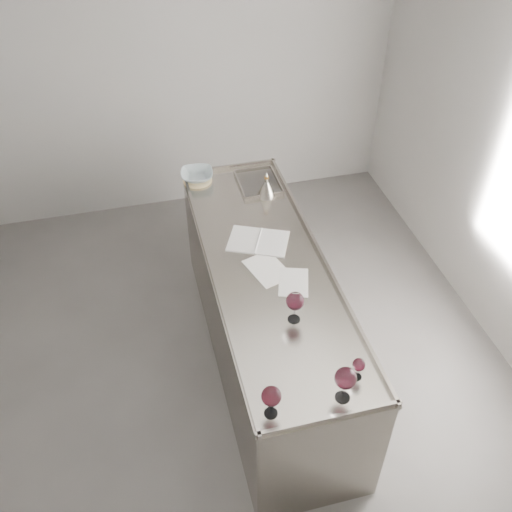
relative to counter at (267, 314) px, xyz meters
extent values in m
cube|color=#54514F|center=(-0.50, -0.30, -0.48)|extent=(4.50, 5.00, 0.02)
cube|color=#9F9C9A|center=(-0.50, 2.21, 0.93)|extent=(4.50, 0.02, 2.80)
cube|color=gray|center=(0.00, 0.00, -0.01)|extent=(0.75, 2.40, 0.92)
cube|color=gray|center=(0.00, 0.00, 0.46)|extent=(0.77, 2.42, 0.02)
cube|color=gray|center=(0.00, -1.19, 0.48)|extent=(0.77, 0.02, 0.03)
cube|color=gray|center=(0.00, 1.19, 0.48)|extent=(0.77, 0.02, 0.03)
cube|color=gray|center=(-0.37, 0.00, 0.48)|extent=(0.02, 2.42, 0.03)
cube|color=gray|center=(0.36, 0.00, 0.48)|extent=(0.02, 2.42, 0.03)
cube|color=#595654|center=(0.17, 0.92, 0.46)|extent=(0.30, 0.38, 0.01)
cylinder|color=white|center=(-0.28, -1.08, 0.47)|extent=(0.07, 0.07, 0.00)
cylinder|color=white|center=(-0.28, -1.08, 0.52)|extent=(0.01, 0.01, 0.10)
ellipsoid|color=white|center=(-0.28, -1.08, 0.61)|extent=(0.10, 0.10, 0.11)
cylinder|color=#3C0811|center=(-0.28, -1.08, 0.59)|extent=(0.07, 0.07, 0.02)
cylinder|color=white|center=(0.03, -0.50, 0.47)|extent=(0.07, 0.07, 0.00)
cylinder|color=white|center=(0.03, -0.50, 0.52)|extent=(0.01, 0.01, 0.10)
ellipsoid|color=white|center=(0.03, -0.50, 0.62)|extent=(0.11, 0.11, 0.11)
cylinder|color=#370713|center=(0.03, -0.50, 0.60)|extent=(0.08, 0.08, 0.02)
cylinder|color=white|center=(0.11, -1.08, 0.47)|extent=(0.08, 0.08, 0.00)
cylinder|color=white|center=(0.11, -1.08, 0.53)|extent=(0.01, 0.01, 0.11)
ellipsoid|color=white|center=(0.11, -1.08, 0.63)|extent=(0.11, 0.11, 0.12)
cylinder|color=#380713|center=(0.11, -1.08, 0.61)|extent=(0.08, 0.08, 0.03)
cylinder|color=white|center=(0.23, -0.98, 0.47)|extent=(0.05, 0.05, 0.00)
cylinder|color=white|center=(0.23, -0.98, 0.51)|extent=(0.01, 0.01, 0.07)
ellipsoid|color=white|center=(0.23, -0.98, 0.57)|extent=(0.07, 0.07, 0.07)
cylinder|color=#360712|center=(0.23, -0.98, 0.56)|extent=(0.05, 0.05, 0.02)
cube|color=white|center=(-0.09, 0.28, 0.47)|extent=(0.29, 0.33, 0.01)
cube|color=white|center=(0.09, 0.20, 0.47)|extent=(0.29, 0.33, 0.01)
cylinder|color=white|center=(0.00, 0.24, 0.48)|extent=(0.13, 0.26, 0.01)
cube|color=silver|center=(-0.01, -0.04, 0.47)|extent=(0.30, 0.36, 0.00)
cube|color=silver|center=(0.11, -0.20, 0.47)|extent=(0.26, 0.31, 0.00)
cylinder|color=beige|center=(-0.28, 1.08, 0.48)|extent=(0.30, 0.30, 0.02)
imported|color=#97A9B0|center=(-0.28, 1.08, 0.52)|extent=(0.28, 0.28, 0.06)
cone|color=#A09A8F|center=(0.19, 0.76, 0.53)|extent=(0.14, 0.14, 0.12)
cylinder|color=#A09A8F|center=(0.19, 0.76, 0.61)|extent=(0.03, 0.03, 0.03)
cylinder|color=#A66D2E|center=(0.19, 0.76, 0.63)|extent=(0.03, 0.03, 0.02)
cone|color=#A09A8F|center=(0.19, 0.76, 0.66)|extent=(0.02, 0.02, 0.04)
camera|label=1|loc=(-0.75, -2.64, 2.96)|focal=40.00mm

